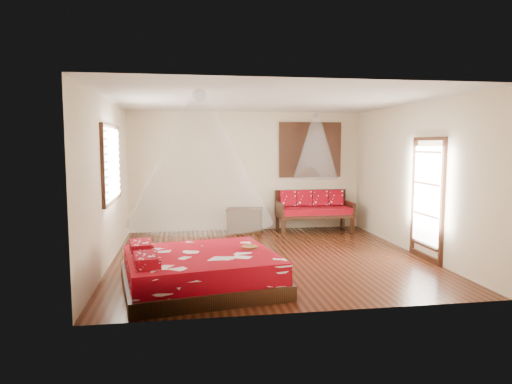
{
  "coord_description": "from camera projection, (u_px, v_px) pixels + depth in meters",
  "views": [
    {
      "loc": [
        -1.49,
        -7.95,
        2.04
      ],
      "look_at": [
        -0.16,
        0.38,
        1.15
      ],
      "focal_mm": 32.0,
      "sensor_mm": 36.0,
      "label": 1
    }
  ],
  "objects": [
    {
      "name": "bed",
      "position": [
        200.0,
        271.0,
        6.45
      ],
      "size": [
        2.41,
        2.24,
        0.64
      ],
      "rotation": [
        0.0,
        0.0,
        0.17
      ],
      "color": "black",
      "rests_on": "floor"
    },
    {
      "name": "glazed_door",
      "position": [
        427.0,
        200.0,
        7.98
      ],
      "size": [
        0.08,
        1.02,
        2.16
      ],
      "color": "black",
      "rests_on": "floor"
    },
    {
      "name": "shutter_panel",
      "position": [
        310.0,
        150.0,
        10.96
      ],
      "size": [
        1.52,
        0.06,
        1.32
      ],
      "color": "black",
      "rests_on": "wall_back"
    },
    {
      "name": "window_left",
      "position": [
        112.0,
        164.0,
        7.85
      ],
      "size": [
        0.1,
        1.74,
        1.34
      ],
      "color": "black",
      "rests_on": "wall_left"
    },
    {
      "name": "storage_chest",
      "position": [
        245.0,
        220.0,
        10.61
      ],
      "size": [
        0.92,
        0.76,
        0.55
      ],
      "rotation": [
        0.0,
        0.0,
        -0.24
      ],
      "color": "black",
      "rests_on": "floor"
    },
    {
      "name": "mosquito_net_daybed",
      "position": [
        316.0,
        146.0,
        10.49
      ],
      "size": [
        1.02,
        1.02,
        1.5
      ],
      "primitive_type": "cone",
      "color": "white",
      "rests_on": "ceiling"
    },
    {
      "name": "daybed",
      "position": [
        313.0,
        209.0,
        10.77
      ],
      "size": [
        1.75,
        0.78,
        0.94
      ],
      "color": "black",
      "rests_on": "floor"
    },
    {
      "name": "wine_tray",
      "position": [
        250.0,
        245.0,
        6.76
      ],
      "size": [
        0.24,
        0.24,
        0.2
      ],
      "rotation": [
        0.0,
        0.0,
        -0.29
      ],
      "color": "brown",
      "rests_on": "bed"
    },
    {
      "name": "room",
      "position": [
        268.0,
        180.0,
        8.11
      ],
      "size": [
        5.54,
        5.54,
        2.84
      ],
      "color": "black",
      "rests_on": "ground"
    },
    {
      "name": "mosquito_net_main",
      "position": [
        200.0,
        158.0,
        6.29
      ],
      "size": [
        2.03,
        2.03,
        1.8
      ],
      "primitive_type": "cone",
      "color": "white",
      "rests_on": "ceiling"
    }
  ]
}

